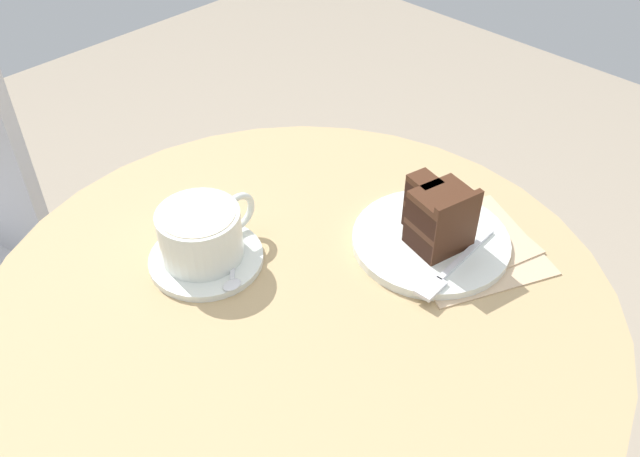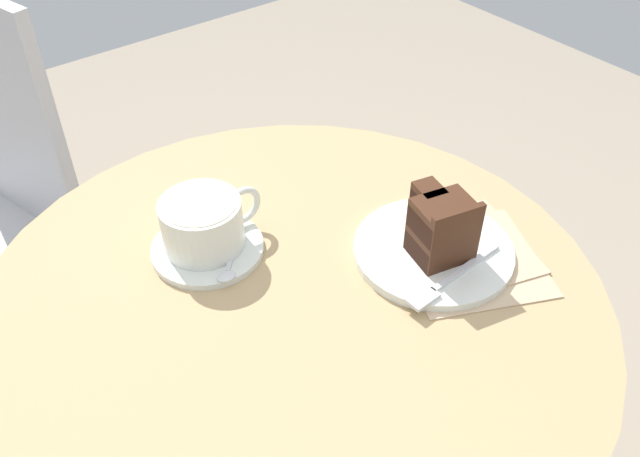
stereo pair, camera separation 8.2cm
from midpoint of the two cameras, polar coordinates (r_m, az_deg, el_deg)
The scene contains 8 objects.
cafe_table at distance 0.89m, azimuth 0.42°, elevation -11.14°, with size 0.75×0.75×0.72m.
saucer at distance 0.85m, azimuth -6.74°, elevation -1.80°, with size 0.14×0.14×0.01m.
coffee_cup at distance 0.83m, azimuth -7.03°, elevation 0.38°, with size 0.14×0.10×0.07m.
teaspoon at distance 0.82m, azimuth -4.73°, elevation -2.72°, with size 0.08×0.09×0.00m.
cake_plate at distance 0.86m, azimuth 12.22°, elevation -1.97°, with size 0.20×0.20×0.01m.
cake_slice at distance 0.83m, azimuth 12.93°, elevation 0.01°, with size 0.08×0.09×0.09m.
fork at distance 0.81m, azimuth 13.38°, elevation -4.54°, with size 0.15×0.02×0.00m.
napkin at distance 0.87m, azimuth 14.99°, elevation -2.27°, with size 0.22×0.22×0.00m.
Camera 2 is at (-0.31, -0.46, 1.30)m, focal length 38.00 mm.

